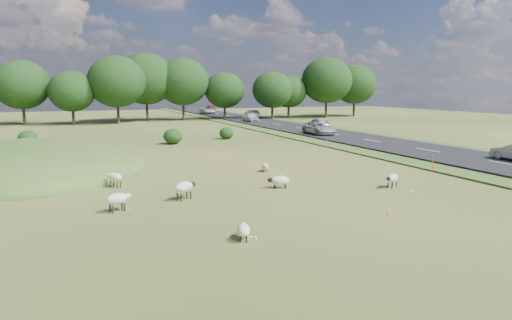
{
  "coord_description": "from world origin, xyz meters",
  "views": [
    {
      "loc": [
        -9.06,
        -23.38,
        5.66
      ],
      "look_at": [
        2.0,
        4.0,
        1.0
      ],
      "focal_mm": 32.0,
      "sensor_mm": 36.0,
      "label": 1
    }
  ],
  "objects_px": {
    "sheep_2": "(279,180)",
    "sheep_6": "(244,230)",
    "car_7": "(319,128)",
    "car_0": "(252,114)",
    "car_1": "(318,123)",
    "car_6": "(208,110)",
    "sheep_4": "(265,166)",
    "car_4": "(210,108)",
    "sheep_0": "(185,187)",
    "sheep_3": "(115,177)",
    "car_5": "(251,117)",
    "sheep_1": "(118,199)",
    "sheep_5": "(392,178)",
    "marker_post": "(433,163)"
  },
  "relations": [
    {
      "from": "sheep_2",
      "to": "sheep_6",
      "type": "relative_size",
      "value": 1.16
    },
    {
      "from": "car_7",
      "to": "car_0",
      "type": "bearing_deg",
      "value": 83.1
    },
    {
      "from": "car_0",
      "to": "car_1",
      "type": "relative_size",
      "value": 0.93
    },
    {
      "from": "car_0",
      "to": "car_6",
      "type": "bearing_deg",
      "value": -76.97
    },
    {
      "from": "sheep_4",
      "to": "sheep_2",
      "type": "bearing_deg",
      "value": -2.49
    },
    {
      "from": "sheep_2",
      "to": "sheep_4",
      "type": "distance_m",
      "value": 5.3
    },
    {
      "from": "car_1",
      "to": "car_4",
      "type": "xyz_separation_m",
      "value": [
        0.0,
        52.07,
        0.0
      ]
    },
    {
      "from": "car_6",
      "to": "car_7",
      "type": "distance_m",
      "value": 47.81
    },
    {
      "from": "sheep_0",
      "to": "sheep_4",
      "type": "xyz_separation_m",
      "value": [
        6.96,
        5.8,
        -0.31
      ]
    },
    {
      "from": "sheep_3",
      "to": "sheep_4",
      "type": "height_order",
      "value": "sheep_3"
    },
    {
      "from": "sheep_0",
      "to": "car_5",
      "type": "xyz_separation_m",
      "value": [
        22.02,
        47.17,
        0.27
      ]
    },
    {
      "from": "sheep_0",
      "to": "car_1",
      "type": "distance_m",
      "value": 40.98
    },
    {
      "from": "sheep_1",
      "to": "sheep_4",
      "type": "height_order",
      "value": "sheep_1"
    },
    {
      "from": "car_1",
      "to": "car_4",
      "type": "relative_size",
      "value": 1.0
    },
    {
      "from": "sheep_4",
      "to": "sheep_5",
      "type": "height_order",
      "value": "sheep_5"
    },
    {
      "from": "sheep_4",
      "to": "car_1",
      "type": "height_order",
      "value": "car_1"
    },
    {
      "from": "sheep_0",
      "to": "sheep_3",
      "type": "bearing_deg",
      "value": 94.85
    },
    {
      "from": "marker_post",
      "to": "sheep_1",
      "type": "xyz_separation_m",
      "value": [
        -20.89,
        -2.5,
        0.02
      ]
    },
    {
      "from": "car_1",
      "to": "sheep_2",
      "type": "bearing_deg",
      "value": 57.08
    },
    {
      "from": "sheep_5",
      "to": "sheep_6",
      "type": "height_order",
      "value": "sheep_5"
    },
    {
      "from": "sheep_4",
      "to": "car_1",
      "type": "relative_size",
      "value": 0.22
    },
    {
      "from": "car_4",
      "to": "car_5",
      "type": "bearing_deg",
      "value": 84.09
    },
    {
      "from": "sheep_6",
      "to": "car_1",
      "type": "distance_m",
      "value": 46.29
    },
    {
      "from": "car_5",
      "to": "car_6",
      "type": "bearing_deg",
      "value": 90.0
    },
    {
      "from": "sheep_3",
      "to": "sheep_5",
      "type": "distance_m",
      "value": 15.94
    },
    {
      "from": "car_5",
      "to": "car_6",
      "type": "relative_size",
      "value": 0.79
    },
    {
      "from": "sheep_2",
      "to": "car_4",
      "type": "bearing_deg",
      "value": -88.7
    },
    {
      "from": "marker_post",
      "to": "sheep_2",
      "type": "distance_m",
      "value": 11.87
    },
    {
      "from": "car_6",
      "to": "car_4",
      "type": "bearing_deg",
      "value": 71.52
    },
    {
      "from": "marker_post",
      "to": "car_0",
      "type": "height_order",
      "value": "car_0"
    },
    {
      "from": "sheep_0",
      "to": "car_0",
      "type": "height_order",
      "value": "car_0"
    },
    {
      "from": "sheep_3",
      "to": "sheep_5",
      "type": "relative_size",
      "value": 1.0
    },
    {
      "from": "sheep_0",
      "to": "car_4",
      "type": "relative_size",
      "value": 0.29
    },
    {
      "from": "sheep_0",
      "to": "sheep_4",
      "type": "relative_size",
      "value": 1.32
    },
    {
      "from": "sheep_0",
      "to": "car_6",
      "type": "height_order",
      "value": "car_6"
    },
    {
      "from": "car_6",
      "to": "car_7",
      "type": "bearing_deg",
      "value": -90.0
    },
    {
      "from": "sheep_5",
      "to": "car_1",
      "type": "xyz_separation_m",
      "value": [
        14.12,
        33.46,
        0.36
      ]
    },
    {
      "from": "marker_post",
      "to": "car_4",
      "type": "distance_m",
      "value": 82.92
    },
    {
      "from": "sheep_0",
      "to": "sheep_2",
      "type": "distance_m",
      "value": 5.69
    },
    {
      "from": "sheep_2",
      "to": "sheep_5",
      "type": "xyz_separation_m",
      "value": [
        6.05,
        -2.3,
        0.1
      ]
    },
    {
      "from": "sheep_0",
      "to": "sheep_6",
      "type": "height_order",
      "value": "sheep_0"
    },
    {
      "from": "car_4",
      "to": "sheep_2",
      "type": "bearing_deg",
      "value": 76.37
    },
    {
      "from": "sheep_1",
      "to": "car_7",
      "type": "distance_m",
      "value": 36.23
    },
    {
      "from": "sheep_3",
      "to": "car_4",
      "type": "xyz_separation_m",
      "value": [
        28.86,
        79.46,
        0.34
      ]
    },
    {
      "from": "sheep_0",
      "to": "car_1",
      "type": "xyz_separation_m",
      "value": [
        25.82,
        31.82,
        0.25
      ]
    },
    {
      "from": "sheep_1",
      "to": "car_7",
      "type": "xyz_separation_m",
      "value": [
        25.41,
        25.82,
        0.33
      ]
    },
    {
      "from": "car_6",
      "to": "car_1",
      "type": "bearing_deg",
      "value": -84.67
    },
    {
      "from": "sheep_0",
      "to": "sheep_5",
      "type": "height_order",
      "value": "sheep_0"
    },
    {
      "from": "sheep_0",
      "to": "car_4",
      "type": "bearing_deg",
      "value": 43.32
    },
    {
      "from": "marker_post",
      "to": "car_6",
      "type": "distance_m",
      "value": 71.27
    }
  ]
}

